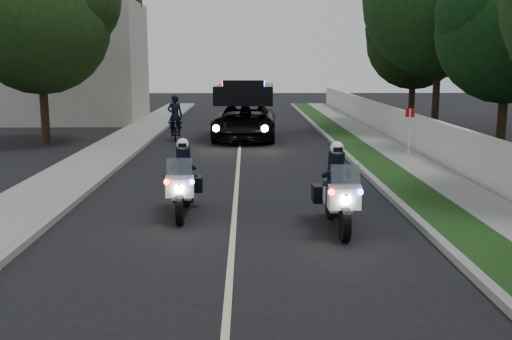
{
  "coord_description": "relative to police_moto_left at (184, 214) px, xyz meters",
  "views": [
    {
      "loc": [
        0.29,
        -9.89,
        3.56
      ],
      "look_at": [
        0.52,
        4.19,
        1.0
      ],
      "focal_mm": 41.73,
      "sensor_mm": 36.0,
      "label": 1
    }
  ],
  "objects": [
    {
      "name": "bicycle",
      "position": [
        -1.77,
        13.53,
        0.0
      ],
      "size": [
        0.87,
        1.89,
        0.95
      ],
      "primitive_type": "imported",
      "rotation": [
        0.0,
        0.0,
        0.13
      ],
      "color": "black",
      "rests_on": "ground"
    },
    {
      "name": "curb_left",
      "position": [
        -2.89,
        6.19,
        0.07
      ],
      "size": [
        0.2,
        60.0,
        0.15
      ],
      "primitive_type": "cube",
      "color": "gray",
      "rests_on": "ground"
    },
    {
      "name": "lane_marking",
      "position": [
        1.21,
        6.19,
        0.0
      ],
      "size": [
        0.12,
        50.0,
        0.01
      ],
      "primitive_type": "cube",
      "color": "#BFB78C",
      "rests_on": "ground"
    },
    {
      "name": "police_moto_right",
      "position": [
        3.45,
        -1.24,
        0.0
      ],
      "size": [
        0.82,
        2.24,
        1.89
      ],
      "primitive_type": null,
      "rotation": [
        0.0,
        0.0,
        0.02
      ],
      "color": "silver",
      "rests_on": "ground"
    },
    {
      "name": "tree_right_d",
      "position": [
        11.02,
        16.15,
        0.0
      ],
      "size": [
        8.05,
        8.05,
        12.78
      ],
      "primitive_type": null,
      "rotation": [
        0.0,
        0.0,
        -0.05
      ],
      "color": "#1A3F15",
      "rests_on": "ground"
    },
    {
      "name": "property_wall",
      "position": [
        8.31,
        6.19,
        0.75
      ],
      "size": [
        0.22,
        60.0,
        1.5
      ],
      "primitive_type": "cube",
      "color": "beige",
      "rests_on": "ground"
    },
    {
      "name": "tree_left_far",
      "position": [
        -8.69,
        23.03,
        0.0
      ],
      "size": [
        7.34,
        7.34,
        11.46
      ],
      "primitive_type": null,
      "rotation": [
        0.0,
        0.0,
        -0.07
      ],
      "color": "black",
      "rests_on": "ground"
    },
    {
      "name": "sidewalk_right",
      "position": [
        7.31,
        6.19,
        0.08
      ],
      "size": [
        1.4,
        60.0,
        0.16
      ],
      "primitive_type": "cube",
      "color": "gray",
      "rests_on": "ground"
    },
    {
      "name": "ground",
      "position": [
        1.21,
        -3.81,
        0.0
      ],
      "size": [
        120.0,
        120.0,
        0.0
      ],
      "primitive_type": "plane",
      "color": "black",
      "rests_on": "ground"
    },
    {
      "name": "curb_right",
      "position": [
        5.31,
        6.19,
        0.07
      ],
      "size": [
        0.2,
        60.0,
        0.15
      ],
      "primitive_type": "cube",
      "color": "gray",
      "rests_on": "ground"
    },
    {
      "name": "tree_right_e",
      "position": [
        11.19,
        21.11,
        0.0
      ],
      "size": [
        6.95,
        6.95,
        9.18
      ],
      "primitive_type": null,
      "rotation": [
        0.0,
        0.0,
        -0.32
      ],
      "color": "black",
      "rests_on": "ground"
    },
    {
      "name": "building_far",
      "position": [
        -8.79,
        22.19,
        3.5
      ],
      "size": [
        8.0,
        6.0,
        7.0
      ],
      "primitive_type": "cube",
      "color": "#A8A396",
      "rests_on": "ground"
    },
    {
      "name": "sign_post",
      "position": [
        7.21,
        6.93,
        0.0
      ],
      "size": [
        0.42,
        0.42,
        2.04
      ],
      "primitive_type": null,
      "rotation": [
        0.0,
        0.0,
        -0.42
      ],
      "color": "#B40C1E",
      "rests_on": "ground"
    },
    {
      "name": "cyclist",
      "position": [
        -1.77,
        13.53,
        0.0
      ],
      "size": [
        0.71,
        0.5,
        1.89
      ],
      "primitive_type": "imported",
      "rotation": [
        0.0,
        0.0,
        3.22
      ],
      "color": "black",
      "rests_on": "ground"
    },
    {
      "name": "police_moto_left",
      "position": [
        0.0,
        0.0,
        0.0
      ],
      "size": [
        0.79,
        2.15,
        1.81
      ],
      "primitive_type": null,
      "rotation": [
        0.0,
        0.0,
        0.02
      ],
      "color": "silver",
      "rests_on": "ground"
    },
    {
      "name": "tree_left_near",
      "position": [
        -7.35,
        12.5,
        0.0
      ],
      "size": [
        6.3,
        6.3,
        10.05
      ],
      "primitive_type": null,
      "rotation": [
        0.0,
        0.0,
        0.05
      ],
      "color": "#1B3612",
      "rests_on": "ground"
    },
    {
      "name": "grass_verge",
      "position": [
        6.01,
        6.19,
        0.08
      ],
      "size": [
        1.2,
        60.0,
        0.16
      ],
      "primitive_type": "cube",
      "color": "#193814",
      "rests_on": "ground"
    },
    {
      "name": "tree_right_c",
      "position": [
        11.52,
        9.41,
        0.0
      ],
      "size": [
        6.91,
        6.91,
        9.09
      ],
      "primitive_type": null,
      "rotation": [
        0.0,
        0.0,
        -0.33
      ],
      "color": "black",
      "rests_on": "ground"
    },
    {
      "name": "police_suv",
      "position": [
        1.43,
        14.05,
        0.0
      ],
      "size": [
        3.11,
        6.22,
        2.96
      ],
      "primitive_type": "imported",
      "rotation": [
        0.0,
        0.0,
        -0.05
      ],
      "color": "black",
      "rests_on": "ground"
    },
    {
      "name": "sidewalk_left",
      "position": [
        -3.99,
        6.19,
        0.08
      ],
      "size": [
        2.0,
        60.0,
        0.16
      ],
      "primitive_type": "cube",
      "color": "gray",
      "rests_on": "ground"
    }
  ]
}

